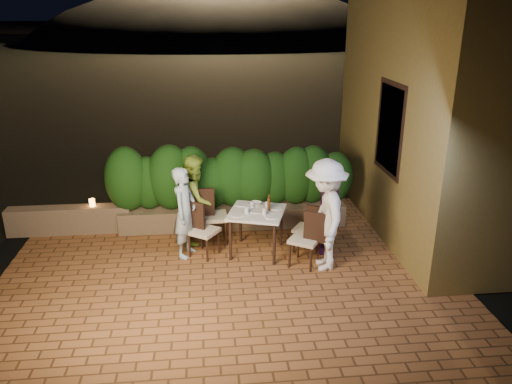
{
  "coord_description": "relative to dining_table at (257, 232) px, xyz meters",
  "views": [
    {
      "loc": [
        -0.27,
        -6.4,
        3.86
      ],
      "look_at": [
        0.52,
        1.25,
        1.05
      ],
      "focal_mm": 35.0,
      "sensor_mm": 36.0,
      "label": 1
    }
  ],
  "objects": [
    {
      "name": "parapet",
      "position": [
        -3.32,
        1.15,
        -0.12
      ],
      "size": [
        2.2,
        0.3,
        0.5
      ],
      "primitive_type": "cube",
      "color": "brown",
      "rests_on": "ground"
    },
    {
      "name": "plate_front",
      "position": [
        -0.03,
        -0.35,
        0.38
      ],
      "size": [
        0.21,
        0.21,
        0.01
      ],
      "primitive_type": "cylinder",
      "color": "white",
      "rests_on": "dining_table"
    },
    {
      "name": "terrace_floor",
      "position": [
        -0.52,
        -0.65,
        -0.45
      ],
      "size": [
        7.0,
        6.0,
        0.15
      ],
      "primitive_type": "cube",
      "color": "brown",
      "rests_on": "ground"
    },
    {
      "name": "glass_sw",
      "position": [
        -0.06,
        0.18,
        0.43
      ],
      "size": [
        0.06,
        0.06,
        0.1
      ],
      "primitive_type": "cylinder",
      "color": "silver",
      "rests_on": "dining_table"
    },
    {
      "name": "plate_se",
      "position": [
        0.33,
        0.11,
        0.38
      ],
      "size": [
        0.22,
        0.22,
        0.01
      ],
      "primitive_type": "cylinder",
      "color": "white",
      "rests_on": "dining_table"
    },
    {
      "name": "diner_blue",
      "position": [
        -1.17,
        0.04,
        0.39
      ],
      "size": [
        0.54,
        0.65,
        1.52
      ],
      "primitive_type": "imported",
      "rotation": [
        0.0,
        0.0,
        1.21
      ],
      "color": "#A8C5D8",
      "rests_on": "ground"
    },
    {
      "name": "window_frame",
      "position": [
        2.29,
        0.35,
        1.62
      ],
      "size": [
        0.06,
        1.15,
        1.55
      ],
      "primitive_type": "cube",
      "color": "black",
      "rests_on": "building_wall"
    },
    {
      "name": "bowl",
      "position": [
        0.01,
        0.29,
        0.4
      ],
      "size": [
        0.27,
        0.27,
        0.05
      ],
      "primitive_type": "imported",
      "rotation": [
        0.0,
        0.0,
        -0.69
      ],
      "color": "white",
      "rests_on": "dining_table"
    },
    {
      "name": "window_pane",
      "position": [
        2.3,
        0.35,
        1.62
      ],
      "size": [
        0.08,
        1.0,
        1.4
      ],
      "primitive_type": "cube",
      "color": "black",
      "rests_on": "building_wall"
    },
    {
      "name": "dining_table",
      "position": [
        0.0,
        0.0,
        0.0
      ],
      "size": [
        1.09,
        1.09,
        0.75
      ],
      "primitive_type": null,
      "rotation": [
        0.0,
        0.0,
        -0.31
      ],
      "color": "white",
      "rests_on": "ground"
    },
    {
      "name": "hill",
      "position": [
        1.48,
        58.85,
        -4.38
      ],
      "size": [
        52.0,
        40.0,
        22.0
      ],
      "primitive_type": "ellipsoid",
      "color": "black",
      "rests_on": "ground"
    },
    {
      "name": "hedge",
      "position": [
        -0.32,
        1.15,
        0.57
      ],
      "size": [
        4.0,
        0.7,
        1.1
      ],
      "primitive_type": null,
      "color": "#163F11",
      "rests_on": "planter"
    },
    {
      "name": "chair_right_back",
      "position": [
        0.84,
        -0.03,
        0.05
      ],
      "size": [
        0.54,
        0.54,
        0.84
      ],
      "primitive_type": null,
      "rotation": [
        0.0,
        0.0,
        2.55
      ],
      "color": "black",
      "rests_on": "ground"
    },
    {
      "name": "glass_ne",
      "position": [
        0.11,
        -0.16,
        0.43
      ],
      "size": [
        0.07,
        0.07,
        0.12
      ],
      "primitive_type": "cylinder",
      "color": "silver",
      "rests_on": "dining_table"
    },
    {
      "name": "diner_white",
      "position": [
        1.0,
        -0.6,
        0.51
      ],
      "size": [
        0.72,
        1.18,
        1.77
      ],
      "primitive_type": "imported",
      "rotation": [
        0.0,
        0.0,
        -1.62
      ],
      "color": "white",
      "rests_on": "ground"
    },
    {
      "name": "chair_right_front",
      "position": [
        0.71,
        -0.51,
        0.09
      ],
      "size": [
        0.6,
        0.6,
        0.94
      ],
      "primitive_type": null,
      "rotation": [
        0.0,
        0.0,
        2.58
      ],
      "color": "black",
      "rests_on": "ground"
    },
    {
      "name": "ground",
      "position": [
        -0.52,
        -1.15,
        -0.4
      ],
      "size": [
        400.0,
        400.0,
        0.0
      ],
      "primitive_type": "plane",
      "color": "black",
      "rests_on": "ground"
    },
    {
      "name": "plate_centre",
      "position": [
        -0.01,
        -0.0,
        0.38
      ],
      "size": [
        0.24,
        0.24,
        0.01
      ],
      "primitive_type": "cylinder",
      "color": "white",
      "rests_on": "dining_table"
    },
    {
      "name": "building_wall",
      "position": [
        3.08,
        0.85,
        2.12
      ],
      "size": [
        1.6,
        5.0,
        5.0
      ],
      "primitive_type": "cube",
      "color": "olive",
      "rests_on": "ground"
    },
    {
      "name": "glass_se",
      "position": [
        0.19,
        0.12,
        0.43
      ],
      "size": [
        0.07,
        0.07,
        0.11
      ],
      "primitive_type": "cylinder",
      "color": "silver",
      "rests_on": "dining_table"
    },
    {
      "name": "parapet_lamp",
      "position": [
        -2.89,
        1.15,
        0.2
      ],
      "size": [
        0.1,
        0.1,
        0.14
      ],
      "primitive_type": "cylinder",
      "color": "orange",
      "rests_on": "parapet"
    },
    {
      "name": "plate_nw",
      "position": [
        -0.32,
        -0.13,
        0.38
      ],
      "size": [
        0.22,
        0.22,
        0.01
      ],
      "primitive_type": "cylinder",
      "color": "white",
      "rests_on": "dining_table"
    },
    {
      "name": "chair_left_front",
      "position": [
        -0.88,
        -0.01,
        0.09
      ],
      "size": [
        0.59,
        0.59,
        0.92
      ],
      "primitive_type": null,
      "rotation": [
        0.0,
        0.0,
        -0.6
      ],
      "color": "black",
      "rests_on": "ground"
    },
    {
      "name": "beer_bottle",
      "position": [
        0.2,
        0.02,
        0.51
      ],
      "size": [
        0.05,
        0.05,
        0.28
      ],
      "primitive_type": null,
      "color": "#4E280D",
      "rests_on": "dining_table"
    },
    {
      "name": "diner_green",
      "position": [
        -1.0,
        0.63,
        0.4
      ],
      "size": [
        0.69,
        0.83,
        1.55
      ],
      "primitive_type": "imported",
      "rotation": [
        0.0,
        0.0,
        1.43
      ],
      "color": "#9DC93E",
      "rests_on": "ground"
    },
    {
      "name": "diner_purple",
      "position": [
        1.2,
        -0.05,
        0.44
      ],
      "size": [
        0.54,
        1.0,
        1.63
      ],
      "primitive_type": "imported",
      "rotation": [
        0.0,
        0.0,
        -1.73
      ],
      "color": "#5D2165",
      "rests_on": "ground"
    },
    {
      "name": "chair_left_back",
      "position": [
        -0.7,
        0.5,
        0.13
      ],
      "size": [
        0.49,
        0.49,
        1.0
      ],
      "primitive_type": null,
      "rotation": [
        0.0,
        0.0,
        0.05
      ],
      "color": "black",
      "rests_on": "ground"
    },
    {
      "name": "plate_sw",
      "position": [
        -0.22,
        0.32,
        0.38
      ],
      "size": [
        0.24,
        0.24,
        0.01
      ],
      "primitive_type": "cylinder",
      "color": "white",
      "rests_on": "dining_table"
    },
    {
      "name": "glass_nw",
      "position": [
        -0.17,
        -0.08,
        0.44
      ],
      "size": [
        0.07,
        0.07,
        0.12
      ],
      "primitive_type": "cylinder",
      "color": "silver",
      "rests_on": "dining_table"
    },
    {
      "name": "plate_ne",
      "position": [
        0.21,
        -0.27,
        0.38
      ],
      "size": [
        0.22,
        0.22,
        0.01
      ],
      "primitive_type": "cylinder",
      "color": "white",
      "rests_on": "dining_table"
    },
    {
      "name": "planter",
      "position": [
        -0.32,
        1.15,
        -0.17
      ],
      "size": [
        4.2,
        0.55,
        0.4
      ],
      "primitive_type": "cube",
      "color": "brown",
      "rests_on": "ground"
    }
  ]
}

